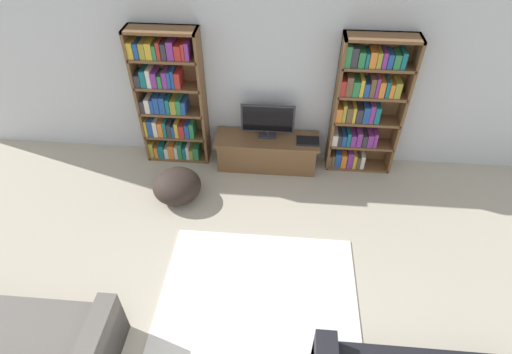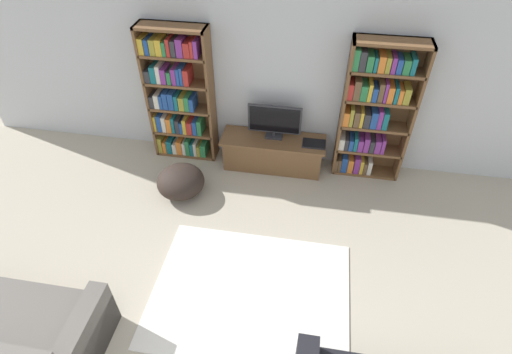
# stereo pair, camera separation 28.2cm
# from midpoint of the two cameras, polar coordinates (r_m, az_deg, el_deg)

# --- Properties ---
(wall_back) EXTENTS (8.80, 0.06, 2.60)m
(wall_back) POSITION_cam_midpoint_polar(r_m,az_deg,el_deg) (5.35, -0.58, 14.62)
(wall_back) COLOR silver
(wall_back) RESTS_ON ground_plane
(bookshelf_left) EXTENTS (0.90, 0.30, 1.92)m
(bookshelf_left) POSITION_cam_midpoint_polar(r_m,az_deg,el_deg) (5.62, -13.71, 10.53)
(bookshelf_left) COLOR brown
(bookshelf_left) RESTS_ON ground_plane
(bookshelf_right) EXTENTS (0.90, 0.30, 1.92)m
(bookshelf_right) POSITION_cam_midpoint_polar(r_m,az_deg,el_deg) (5.41, 13.79, 9.69)
(bookshelf_right) COLOR brown
(bookshelf_right) RESTS_ON ground_plane
(tv_stand) EXTENTS (1.44, 0.47, 0.47)m
(tv_stand) POSITION_cam_midpoint_polar(r_m,az_deg,el_deg) (5.67, 0.13, 3.60)
(tv_stand) COLOR brown
(tv_stand) RESTS_ON ground_plane
(television) EXTENTS (0.73, 0.16, 0.49)m
(television) POSITION_cam_midpoint_polar(r_m,az_deg,el_deg) (5.43, 0.19, 8.07)
(television) COLOR #2D2D33
(television) RESTS_ON tv_stand
(laptop) EXTENTS (0.32, 0.21, 0.03)m
(laptop) POSITION_cam_midpoint_polar(r_m,az_deg,el_deg) (5.49, 5.94, 5.12)
(laptop) COLOR #28282D
(laptop) RESTS_ON tv_stand
(area_rug) EXTENTS (2.06, 1.58, 0.02)m
(area_rug) POSITION_cam_midpoint_polar(r_m,az_deg,el_deg) (4.39, -1.53, -16.34)
(area_rug) COLOR white
(area_rug) RESTS_ON ground_plane
(beanbag_ottoman) EXTENTS (0.63, 0.63, 0.39)m
(beanbag_ottoman) POSITION_cam_midpoint_polar(r_m,az_deg,el_deg) (5.32, -12.71, -1.28)
(beanbag_ottoman) COLOR #2D231E
(beanbag_ottoman) RESTS_ON ground_plane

